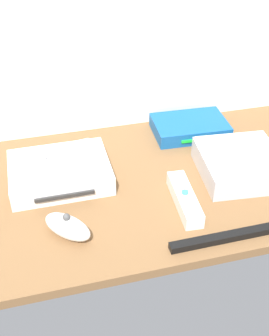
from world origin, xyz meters
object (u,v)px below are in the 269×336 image
Objects in this scene: mini_computer at (240,164)px; remote_wand at (185,199)px; remote_nunchuk at (68,227)px; sensor_bar at (232,236)px; game_console at (60,172)px; network_router at (190,127)px; remote_classic_pad at (62,158)px.

mini_computer is 1.23× the size of remote_wand.
mini_computer is at bearing -29.66° from remote_nunchuk.
remote_wand is at bearing 114.66° from sensor_bar.
sensor_bar is (-9.93, -18.05, -1.94)cm from mini_computer.
mini_computer is 16.67cm from remote_wand.
game_console is at bearing 137.83° from sensor_bar.
sensor_bar is at bearing -95.64° from network_router.
remote_wand is at bearing -109.88° from network_router.
remote_nunchuk is 0.43× the size of sensor_bar.
remote_nunchuk is at bearing -166.34° from mini_computer.
sensor_bar is (-5.31, -36.65, -1.00)cm from network_router.
remote_wand is (-10.54, -25.45, -0.19)cm from network_router.
sensor_bar is (28.37, -25.38, -1.50)cm from game_console.
remote_nunchuk is at bearing -170.01° from remote_wand.
remote_classic_pad is (-32.95, -10.91, 3.71)cm from network_router.
remote_classic_pad is at bearing 168.43° from mini_computer.
remote_nunchuk is at bearing 163.09° from sensor_bar.
sensor_bar is (5.23, -11.20, -0.81)cm from remote_wand.
network_router is 34.90cm from remote_classic_pad.
game_console is 38.10cm from sensor_bar.
network_router is 1.23× the size of remote_wand.
network_router is at bearing 71.25° from remote_wand.
remote_nunchuk is (-34.26, -28.05, 0.34)cm from network_router.
network_router is at bearing -4.01° from remote_nunchuk.
game_console reaches higher than sensor_bar.
remote_wand is at bearing -155.66° from mini_computer.
remote_nunchuk reaches higher than game_console.
mini_computer is 40.01cm from remote_nunchuk.
remote_wand is 12.38cm from sensor_bar.
remote_nunchuk is at bearing -102.00° from remote_classic_pad.
remote_nunchuk is 0.67× the size of remote_classic_pad.
mini_computer is at bearing -19.18° from remote_classic_pad.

